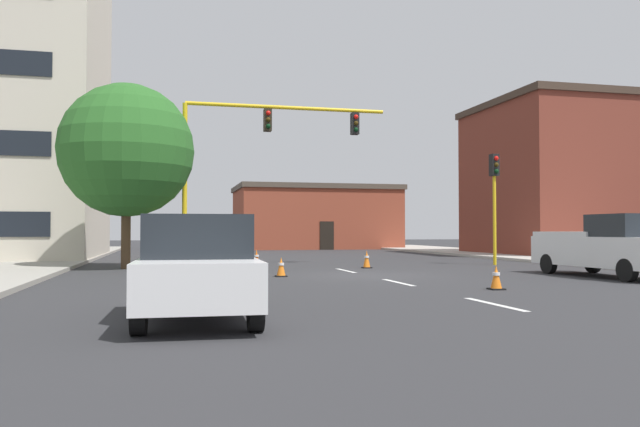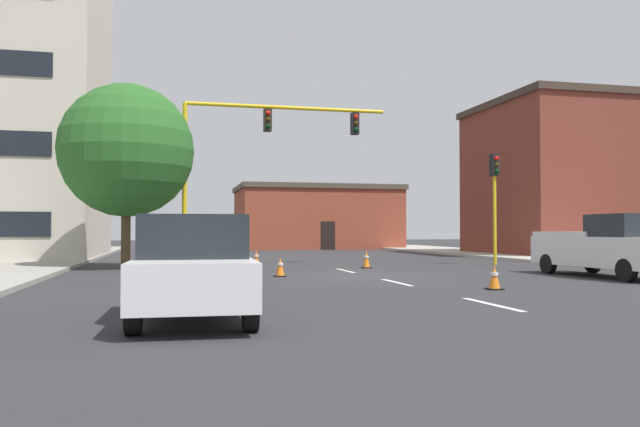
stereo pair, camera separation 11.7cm
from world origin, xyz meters
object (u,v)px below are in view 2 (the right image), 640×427
(tree_left_near, at_px, (126,151))
(traffic_cone_roadside_d, at_px, (280,267))
(pickup_truck_white, at_px, (609,247))
(traffic_cone_roadside_b, at_px, (366,259))
(traffic_cone_roadside_a, at_px, (256,259))
(traffic_cone_roadside_c, at_px, (494,278))
(sedan_white_near_left, at_px, (193,266))
(traffic_light_pole_right, at_px, (495,183))
(traffic_signal_gantry, at_px, (215,212))

(tree_left_near, xyz_separation_m, traffic_cone_roadside_d, (5.14, -5.49, -4.29))
(pickup_truck_white, xyz_separation_m, traffic_cone_roadside_d, (-10.17, 2.63, -0.66))
(pickup_truck_white, bearing_deg, traffic_cone_roadside_b, 133.39)
(tree_left_near, bearing_deg, traffic_cone_roadside_a, -4.70)
(pickup_truck_white, xyz_separation_m, traffic_cone_roadside_c, (-5.69, -3.04, -0.67))
(sedan_white_near_left, xyz_separation_m, traffic_cone_roadside_b, (7.15, 13.03, -0.54))
(traffic_light_pole_right, xyz_separation_m, traffic_cone_roadside_c, (-5.71, -10.36, -3.23))
(traffic_cone_roadside_d, bearing_deg, traffic_light_pole_right, 24.73)
(traffic_cone_roadside_b, bearing_deg, pickup_truck_white, -46.61)
(traffic_signal_gantry, bearing_deg, traffic_light_pole_right, -8.21)
(pickup_truck_white, distance_m, sedan_white_near_left, 14.78)
(traffic_light_pole_right, relative_size, traffic_cone_roadside_d, 7.59)
(sedan_white_near_left, height_order, traffic_cone_roadside_d, sedan_white_near_left)
(sedan_white_near_left, relative_size, traffic_cone_roadside_c, 7.38)
(pickup_truck_white, height_order, traffic_cone_roadside_c, pickup_truck_white)
(traffic_signal_gantry, height_order, traffic_cone_roadside_d, traffic_signal_gantry)
(sedan_white_near_left, bearing_deg, traffic_light_pole_right, 46.46)
(traffic_cone_roadside_c, bearing_deg, sedan_white_near_left, -154.63)
(traffic_signal_gantry, distance_m, tree_left_near, 4.28)
(sedan_white_near_left, distance_m, traffic_cone_roadside_d, 9.75)
(pickup_truck_white, relative_size, traffic_cone_roadside_c, 8.85)
(traffic_cone_roadside_a, relative_size, traffic_cone_roadside_d, 1.18)
(pickup_truck_white, height_order, sedan_white_near_left, pickup_truck_white)
(traffic_cone_roadside_b, distance_m, traffic_cone_roadside_c, 9.47)
(traffic_light_pole_right, xyz_separation_m, traffic_cone_roadside_d, (-10.19, -4.69, -3.22))
(traffic_light_pole_right, relative_size, pickup_truck_white, 0.88)
(traffic_signal_gantry, distance_m, traffic_light_pole_right, 12.04)
(sedan_white_near_left, relative_size, traffic_cone_roadside_a, 6.13)
(tree_left_near, relative_size, traffic_cone_roadside_c, 11.65)
(traffic_cone_roadside_d, bearing_deg, tree_left_near, 133.13)
(traffic_light_pole_right, bearing_deg, traffic_cone_roadside_b, -171.61)
(traffic_signal_gantry, height_order, traffic_cone_roadside_a, traffic_signal_gantry)
(sedan_white_near_left, height_order, traffic_cone_roadside_c, sedan_white_near_left)
(tree_left_near, distance_m, traffic_cone_roadside_a, 6.59)
(pickup_truck_white, bearing_deg, tree_left_near, 152.06)
(tree_left_near, bearing_deg, sedan_white_near_left, -81.92)
(traffic_light_pole_right, xyz_separation_m, traffic_cone_roadside_a, (-10.29, 0.38, -3.16))
(traffic_signal_gantry, xyz_separation_m, tree_left_near, (-3.48, -0.91, 2.33))
(traffic_cone_roadside_b, height_order, traffic_cone_roadside_c, traffic_cone_roadside_b)
(pickup_truck_white, distance_m, traffic_cone_roadside_a, 12.86)
(traffic_signal_gantry, xyz_separation_m, traffic_cone_roadside_c, (6.15, -12.07, -1.97))
(traffic_light_pole_right, bearing_deg, traffic_cone_roadside_a, 177.86)
(pickup_truck_white, distance_m, traffic_cone_roadside_b, 8.86)
(traffic_signal_gantry, bearing_deg, sedan_white_near_left, -95.06)
(traffic_light_pole_right, distance_m, pickup_truck_white, 7.75)
(traffic_signal_gantry, height_order, traffic_cone_roadside_c, traffic_signal_gantry)
(traffic_light_pole_right, height_order, traffic_cone_roadside_c, traffic_light_pole_right)
(traffic_signal_gantry, xyz_separation_m, pickup_truck_white, (11.84, -9.03, -1.29))
(traffic_signal_gantry, relative_size, traffic_cone_roadside_b, 13.52)
(traffic_signal_gantry, xyz_separation_m, sedan_white_near_left, (-1.38, -15.64, -1.38))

